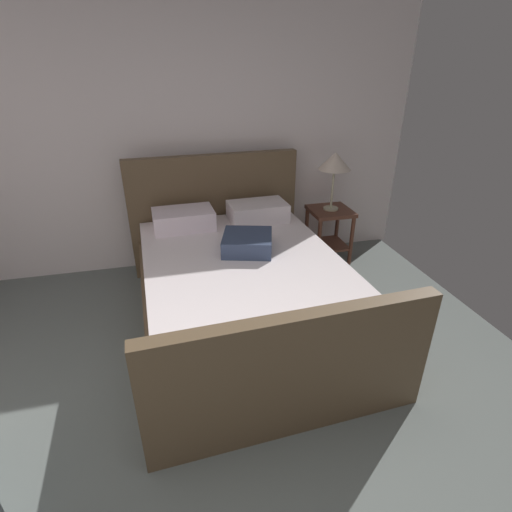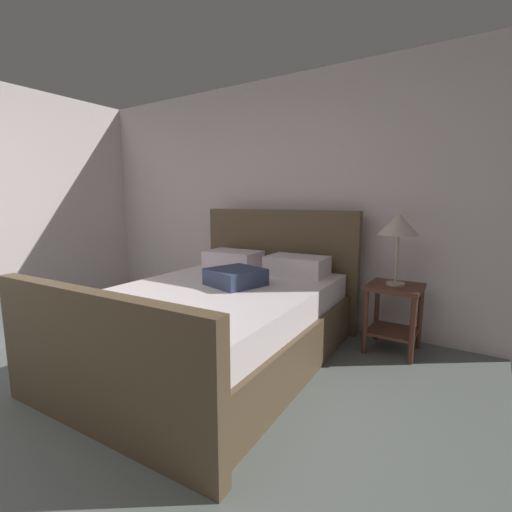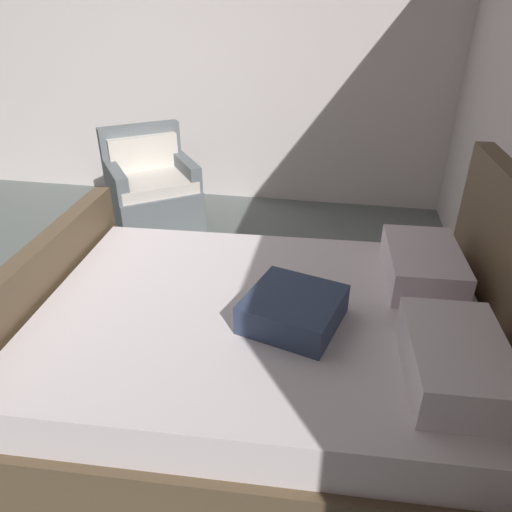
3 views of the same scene
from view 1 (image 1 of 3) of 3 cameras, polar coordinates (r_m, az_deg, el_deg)
wall_back at (r=4.16m, az=-11.77°, el=16.11°), size 5.04×0.12×2.63m
bed at (r=3.27m, az=-2.07°, el=-4.32°), size 1.85×2.44×1.23m
nightstand_right at (r=4.39m, az=10.69°, el=4.34°), size 0.44×0.44×0.60m
table_lamp_right at (r=4.18m, az=11.51°, el=13.32°), size 0.34×0.34×0.62m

